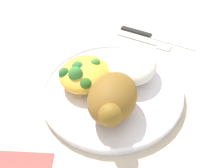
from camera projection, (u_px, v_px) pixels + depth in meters
ground_plane at (112, 94)px, 0.56m from camera, size 2.00×2.00×0.00m
plate at (112, 91)px, 0.55m from camera, size 0.28×0.28×0.02m
roasted_chicken at (112, 99)px, 0.48m from camera, size 0.12×0.08×0.07m
rice_pile at (133, 66)px, 0.56m from camera, size 0.11×0.10×0.04m
mac_cheese_with_broccoli at (84, 73)px, 0.54m from camera, size 0.10×0.10×0.05m
fork at (146, 41)px, 0.68m from camera, size 0.03×0.14×0.01m
knife at (151, 35)px, 0.69m from camera, size 0.04×0.19×0.01m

